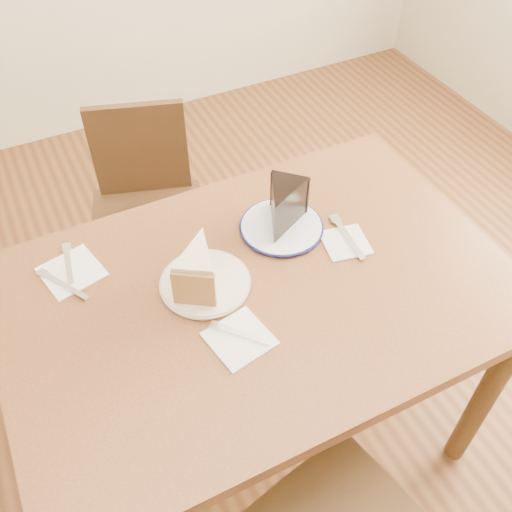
# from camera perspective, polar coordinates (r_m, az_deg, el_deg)

# --- Properties ---
(ground) EXTENTS (4.00, 4.00, 0.00)m
(ground) POSITION_cam_1_polar(r_m,az_deg,el_deg) (1.98, 0.22, -17.22)
(ground) COLOR #432411
(ground) RESTS_ON ground
(table) EXTENTS (1.20, 0.80, 0.75)m
(table) POSITION_cam_1_polar(r_m,az_deg,el_deg) (1.43, 0.29, -5.66)
(table) COLOR #4A2614
(table) RESTS_ON ground
(chair_far) EXTENTS (0.48, 0.48, 0.78)m
(chair_far) POSITION_cam_1_polar(r_m,az_deg,el_deg) (2.05, -10.78, 4.57)
(chair_far) COLOR black
(chair_far) RESTS_ON ground
(plate_cream) EXTENTS (0.21, 0.21, 0.01)m
(plate_cream) POSITION_cam_1_polar(r_m,az_deg,el_deg) (1.35, -5.10, -2.71)
(plate_cream) COLOR silver
(plate_cream) RESTS_ON table
(plate_navy) EXTENTS (0.21, 0.21, 0.01)m
(plate_navy) POSITION_cam_1_polar(r_m,az_deg,el_deg) (1.48, 2.56, 2.93)
(plate_navy) COLOR white
(plate_navy) RESTS_ON table
(carrot_cake) EXTENTS (0.15, 0.16, 0.10)m
(carrot_cake) POSITION_cam_1_polar(r_m,az_deg,el_deg) (1.32, -5.68, -1.02)
(carrot_cake) COLOR beige
(carrot_cake) RESTS_ON plate_cream
(chocolate_cake) EXTENTS (0.17, 0.17, 0.11)m
(chocolate_cake) POSITION_cam_1_polar(r_m,az_deg,el_deg) (1.44, 2.62, 4.58)
(chocolate_cake) COLOR black
(chocolate_cake) RESTS_ON plate_navy
(napkin_cream) EXTENTS (0.15, 0.15, 0.00)m
(napkin_cream) POSITION_cam_1_polar(r_m,az_deg,el_deg) (1.26, -1.66, -8.24)
(napkin_cream) COLOR white
(napkin_cream) RESTS_ON table
(napkin_navy) EXTENTS (0.13, 0.13, 0.00)m
(napkin_navy) POSITION_cam_1_polar(r_m,az_deg,el_deg) (1.46, 8.94, 1.34)
(napkin_navy) COLOR white
(napkin_navy) RESTS_ON table
(napkin_spare) EXTENTS (0.16, 0.16, 0.00)m
(napkin_spare) POSITION_cam_1_polar(r_m,az_deg,el_deg) (1.45, -17.95, -1.52)
(napkin_spare) COLOR white
(napkin_spare) RESTS_ON table
(fork_cream) EXTENTS (0.11, 0.11, 0.00)m
(fork_cream) POSITION_cam_1_polar(r_m,az_deg,el_deg) (1.26, -1.53, -7.77)
(fork_cream) COLOR silver
(fork_cream) RESTS_ON napkin_cream
(knife_navy) EXTENTS (0.03, 0.17, 0.00)m
(knife_navy) POSITION_cam_1_polar(r_m,az_deg,el_deg) (1.47, 9.15, 1.90)
(knife_navy) COLOR silver
(knife_navy) RESTS_ON napkin_navy
(fork_spare) EXTENTS (0.04, 0.14, 0.00)m
(fork_spare) POSITION_cam_1_polar(r_m,az_deg,el_deg) (1.46, -18.23, -0.71)
(fork_spare) COLOR silver
(fork_spare) RESTS_ON napkin_spare
(knife_spare) EXTENTS (0.09, 0.14, 0.00)m
(knife_spare) POSITION_cam_1_polar(r_m,az_deg,el_deg) (1.42, -18.73, -2.72)
(knife_spare) COLOR white
(knife_spare) RESTS_ON napkin_spare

